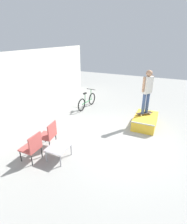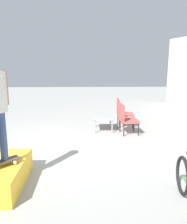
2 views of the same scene
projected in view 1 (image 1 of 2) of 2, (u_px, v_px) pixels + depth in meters
The scene contains 9 objects.
ground_plane at pixel (121, 142), 6.39m from camera, with size 24.00×24.00×0.00m, color gray.
house_wall_back at pixel (15, 87), 7.63m from camera, with size 12.00×0.06×3.00m.
skate_ramp_box at pixel (145, 121), 7.48m from camera, with size 1.52×0.90×0.46m.
skateboard_on_ramp at pixel (144, 113), 7.52m from camera, with size 0.64×0.66×0.07m.
person_skater at pixel (147, 88), 7.08m from camera, with size 0.48×0.38×1.82m.
coffee_table at pixel (59, 148), 5.40m from camera, with size 0.71×0.62×0.42m.
patio_chair_left at pixel (32, 146), 5.27m from camera, with size 0.52×0.52×0.92m.
patio_chair_right at pixel (49, 134), 5.94m from camera, with size 0.58×0.58×0.92m.
bicycle at pixel (87, 101), 9.36m from camera, with size 1.76×0.52×0.93m.
Camera 1 is at (-5.37, -1.31, 3.54)m, focal length 28.00 mm.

